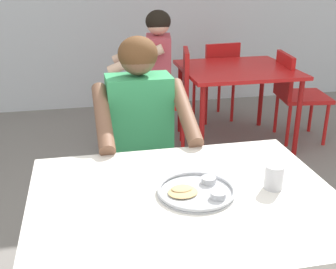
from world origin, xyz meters
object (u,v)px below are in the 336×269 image
object	(u,v)px
patron_background	(148,70)
table_foreground	(185,214)
diner_foreground	(142,132)
table_background_red	(237,76)
thali_tray	(197,191)
chair_foreground	(137,154)
chair_red_left	(174,94)
chair_red_far	(217,75)
drinking_cup	(274,176)
chair_red_right	(295,91)

from	to	relation	value
patron_background	table_foreground	bearing A→B (deg)	-95.51
diner_foreground	table_background_red	size ratio (longest dim) A/B	1.26
table_foreground	thali_tray	distance (m)	0.10
thali_tray	diner_foreground	xyz separation A→B (m)	(-0.10, 0.70, -0.03)
patron_background	table_background_red	bearing A→B (deg)	-1.17
chair_foreground	table_background_red	size ratio (longest dim) A/B	0.88
table_foreground	table_background_red	world-z (taller)	table_foreground
table_background_red	chair_red_left	xyz separation A→B (m)	(-0.57, -0.00, -0.12)
chair_red_far	patron_background	world-z (taller)	patron_background
table_background_red	drinking_cup	bearing A→B (deg)	-107.15
table_foreground	diner_foreground	distance (m)	0.72
thali_tray	table_background_red	world-z (taller)	thali_tray
chair_red_far	patron_background	xyz separation A→B (m)	(-0.81, -0.61, 0.23)
chair_foreground	patron_background	bearing A→B (deg)	77.72
thali_tray	chair_red_right	bearing A→B (deg)	53.86
chair_red_left	chair_red_right	size ratio (longest dim) A/B	1.09
table_background_red	chair_red_right	bearing A→B (deg)	-2.24
chair_red_left	patron_background	xyz separation A→B (m)	(-0.22, 0.02, 0.21)
drinking_cup	patron_background	size ratio (longest dim) A/B	0.08
diner_foreground	chair_red_far	xyz separation A→B (m)	(1.07, 2.01, -0.23)
patron_background	chair_foreground	bearing A→B (deg)	-102.28
drinking_cup	chair_red_far	xyz separation A→B (m)	(0.68, 2.74, -0.30)
drinking_cup	chair_red_right	distance (m)	2.44
table_foreground	chair_red_left	size ratio (longest dim) A/B	1.29
table_foreground	chair_foreground	bearing A→B (deg)	93.21
drinking_cup	chair_red_far	distance (m)	2.83
drinking_cup	chair_red_left	size ratio (longest dim) A/B	0.11
drinking_cup	chair_foreground	size ratio (longest dim) A/B	0.11
thali_tray	patron_background	world-z (taller)	patron_background
table_background_red	chair_red_left	world-z (taller)	chair_red_left
drinking_cup	diner_foreground	size ratio (longest dim) A/B	0.08
chair_red_left	chair_red_right	distance (m)	1.13
table_foreground	chair_red_far	xyz separation A→B (m)	(1.02, 2.73, -0.18)
chair_red_left	chair_red_far	bearing A→B (deg)	46.60
thali_tray	patron_background	size ratio (longest dim) A/B	0.24
thali_tray	drinking_cup	bearing A→B (deg)	-4.08
chair_foreground	chair_red_right	xyz separation A→B (m)	(1.61, 1.15, -0.02)
table_background_red	patron_background	bearing A→B (deg)	178.83
table_foreground	chair_red_left	xyz separation A→B (m)	(0.43, 2.10, -0.16)
table_foreground	table_background_red	size ratio (longest dim) A/B	1.19
table_background_red	patron_background	distance (m)	0.80
drinking_cup	chair_foreground	bearing A→B (deg)	112.75
table_background_red	chair_red_far	xyz separation A→B (m)	(0.02, 0.62, -0.14)
table_background_red	chair_foreground	bearing A→B (deg)	-131.89
chair_foreground	patron_background	distance (m)	1.23
table_foreground	diner_foreground	world-z (taller)	diner_foreground
chair_red_left	drinking_cup	bearing A→B (deg)	-92.25
drinking_cup	patron_background	bearing A→B (deg)	93.71
thali_tray	chair_red_far	size ratio (longest dim) A/B	0.35
chair_red_left	patron_background	distance (m)	0.31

